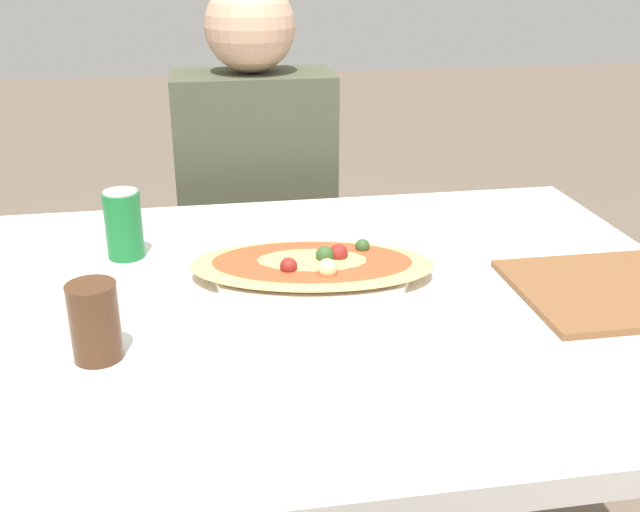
# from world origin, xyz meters

# --- Properties ---
(dining_table) EXTENTS (1.25, 0.97, 0.76)m
(dining_table) POSITION_xyz_m (0.00, 0.00, 0.69)
(dining_table) COLOR white
(dining_table) RESTS_ON ground_plane
(chair_far_seated) EXTENTS (0.40, 0.40, 0.84)m
(chair_far_seated) POSITION_xyz_m (-0.05, 0.81, 0.48)
(chair_far_seated) COLOR #3F2D1E
(chair_far_seated) RESTS_ON ground_plane
(person_seated) EXTENTS (0.38, 0.24, 1.22)m
(person_seated) POSITION_xyz_m (-0.05, 0.71, 0.71)
(person_seated) COLOR #2D2D38
(person_seated) RESTS_ON ground_plane
(pizza_main) EXTENTS (0.44, 0.33, 0.06)m
(pizza_main) POSITION_xyz_m (-0.01, 0.07, 0.78)
(pizza_main) COLOR white
(pizza_main) RESTS_ON dining_table
(soda_can) EXTENTS (0.07, 0.07, 0.12)m
(soda_can) POSITION_xyz_m (-0.33, 0.22, 0.82)
(soda_can) COLOR #197233
(soda_can) RESTS_ON dining_table
(drink_glass) EXTENTS (0.07, 0.07, 0.11)m
(drink_glass) POSITION_xyz_m (-0.34, -0.14, 0.82)
(drink_glass) COLOR #4C2D19
(drink_glass) RESTS_ON dining_table
(serving_tray) EXTENTS (0.37, 0.27, 0.01)m
(serving_tray) POSITION_xyz_m (0.50, -0.07, 0.77)
(serving_tray) COLOR brown
(serving_tray) RESTS_ON dining_table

